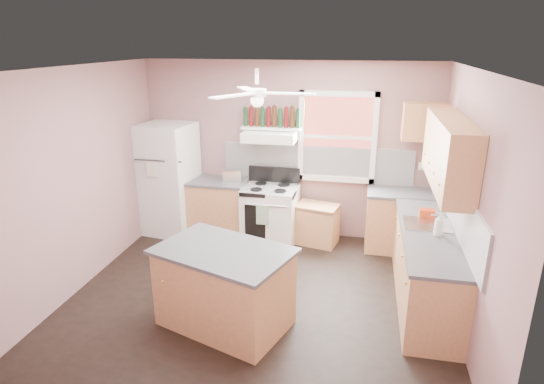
% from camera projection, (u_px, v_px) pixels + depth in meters
% --- Properties ---
extents(floor, '(4.50, 4.50, 0.00)m').
position_uv_depth(floor, '(259.00, 295.00, 5.58)').
color(floor, black).
rests_on(floor, ground).
extents(ceiling, '(4.50, 4.50, 0.00)m').
position_uv_depth(ceiling, '(257.00, 68.00, 4.71)').
color(ceiling, white).
rests_on(ceiling, ground).
extents(wall_back, '(4.50, 0.05, 2.70)m').
position_uv_depth(wall_back, '(288.00, 150.00, 7.02)').
color(wall_back, '#8A6362').
rests_on(wall_back, ground).
extents(wall_right, '(0.05, 4.00, 2.70)m').
position_uv_depth(wall_right, '(471.00, 205.00, 4.71)').
color(wall_right, '#8A6362').
rests_on(wall_right, ground).
extents(wall_left, '(0.05, 4.00, 2.70)m').
position_uv_depth(wall_left, '(78.00, 180.00, 5.58)').
color(wall_left, '#8A6362').
rests_on(wall_left, ground).
extents(backsplash_back, '(2.90, 0.03, 0.55)m').
position_uv_depth(backsplash_back, '(316.00, 164.00, 6.96)').
color(backsplash_back, white).
rests_on(backsplash_back, wall_back).
extents(backsplash_right, '(0.03, 2.60, 0.55)m').
position_uv_depth(backsplash_right, '(460.00, 211.00, 5.05)').
color(backsplash_right, white).
rests_on(backsplash_right, wall_right).
extents(window_view, '(1.00, 0.02, 1.20)m').
position_uv_depth(window_view, '(337.00, 137.00, 6.76)').
color(window_view, maroon).
rests_on(window_view, wall_back).
extents(window_frame, '(1.16, 0.07, 1.36)m').
position_uv_depth(window_frame, '(337.00, 137.00, 6.74)').
color(window_frame, white).
rests_on(window_frame, wall_back).
extents(refrigerator, '(0.84, 0.82, 1.77)m').
position_uv_depth(refrigerator, '(170.00, 179.00, 7.18)').
color(refrigerator, white).
rests_on(refrigerator, floor).
extents(base_cabinet_left, '(0.90, 0.60, 0.86)m').
position_uv_depth(base_cabinet_left, '(218.00, 208.00, 7.22)').
color(base_cabinet_left, '#A87046').
rests_on(base_cabinet_left, floor).
extents(counter_left, '(0.92, 0.62, 0.04)m').
position_uv_depth(counter_left, '(217.00, 181.00, 7.07)').
color(counter_left, '#444446').
rests_on(counter_left, base_cabinet_left).
extents(toaster, '(0.31, 0.23, 0.18)m').
position_uv_depth(toaster, '(232.00, 176.00, 6.99)').
color(toaster, silver).
rests_on(toaster, counter_left).
extents(stove, '(0.84, 0.68, 0.86)m').
position_uv_depth(stove, '(270.00, 214.00, 6.98)').
color(stove, white).
rests_on(stove, floor).
extents(range_hood, '(0.78, 0.50, 0.14)m').
position_uv_depth(range_hood, '(270.00, 136.00, 6.72)').
color(range_hood, white).
rests_on(range_hood, wall_back).
extents(bottle_shelf, '(0.90, 0.26, 0.03)m').
position_uv_depth(bottle_shelf, '(271.00, 128.00, 6.80)').
color(bottle_shelf, white).
rests_on(bottle_shelf, range_hood).
extents(cart, '(0.69, 0.54, 0.62)m').
position_uv_depth(cart, '(317.00, 224.00, 6.92)').
color(cart, '#A87046').
rests_on(cart, floor).
extents(base_cabinet_corner, '(1.00, 0.60, 0.86)m').
position_uv_depth(base_cabinet_corner, '(401.00, 222.00, 6.68)').
color(base_cabinet_corner, '#A87046').
rests_on(base_cabinet_corner, floor).
extents(base_cabinet_right, '(0.60, 2.20, 0.86)m').
position_uv_depth(base_cabinet_right, '(426.00, 268.00, 5.35)').
color(base_cabinet_right, '#A87046').
rests_on(base_cabinet_right, floor).
extents(counter_corner, '(1.02, 0.62, 0.04)m').
position_uv_depth(counter_corner, '(404.00, 193.00, 6.54)').
color(counter_corner, '#444446').
rests_on(counter_corner, base_cabinet_corner).
extents(counter_right, '(0.62, 2.22, 0.04)m').
position_uv_depth(counter_right, '(429.00, 233.00, 5.20)').
color(counter_right, '#444446').
rests_on(counter_right, base_cabinet_right).
extents(sink, '(0.55, 0.45, 0.03)m').
position_uv_depth(sink, '(427.00, 225.00, 5.39)').
color(sink, silver).
rests_on(sink, counter_right).
extents(faucet, '(0.03, 0.03, 0.14)m').
position_uv_depth(faucet, '(442.00, 220.00, 5.33)').
color(faucet, silver).
rests_on(faucet, sink).
extents(upper_cabinet_right, '(0.33, 1.80, 0.76)m').
position_uv_depth(upper_cabinet_right, '(449.00, 153.00, 5.07)').
color(upper_cabinet_right, '#A87046').
rests_on(upper_cabinet_right, wall_right).
extents(upper_cabinet_corner, '(0.60, 0.33, 0.52)m').
position_uv_depth(upper_cabinet_corner, '(425.00, 122.00, 6.29)').
color(upper_cabinet_corner, '#A87046').
rests_on(upper_cabinet_corner, wall_back).
extents(paper_towel, '(0.26, 0.12, 0.12)m').
position_uv_depth(paper_towel, '(428.00, 167.00, 6.51)').
color(paper_towel, white).
rests_on(paper_towel, wall_back).
extents(island, '(1.51, 1.22, 0.86)m').
position_uv_depth(island, '(225.00, 289.00, 4.90)').
color(island, '#A87046').
rests_on(island, floor).
extents(island_top, '(1.61, 1.32, 0.04)m').
position_uv_depth(island_top, '(223.00, 251.00, 4.75)').
color(island_top, '#444446').
rests_on(island_top, island).
extents(ceiling_fan_hub, '(0.20, 0.20, 0.08)m').
position_uv_depth(ceiling_fan_hub, '(257.00, 93.00, 4.79)').
color(ceiling_fan_hub, white).
rests_on(ceiling_fan_hub, ceiling).
extents(soap_bottle, '(0.14, 0.14, 0.27)m').
position_uv_depth(soap_bottle, '(439.00, 225.00, 5.04)').
color(soap_bottle, silver).
rests_on(soap_bottle, counter_right).
extents(red_caddy, '(0.19, 0.13, 0.10)m').
position_uv_depth(red_caddy, '(427.00, 213.00, 5.60)').
color(red_caddy, '#B2310F').
rests_on(red_caddy, counter_right).
extents(wine_bottles, '(0.86, 0.06, 0.31)m').
position_uv_depth(wine_bottles, '(272.00, 117.00, 6.75)').
color(wine_bottles, '#143819').
rests_on(wine_bottles, bottle_shelf).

